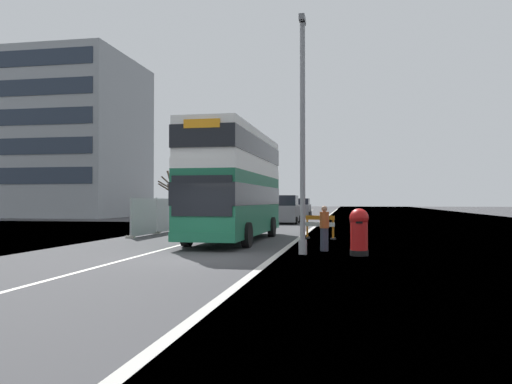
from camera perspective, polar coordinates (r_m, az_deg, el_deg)
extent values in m
cube|color=#38383A|center=(16.36, -6.55, -7.63)|extent=(140.00, 280.00, 0.10)
cube|color=#B2AFA8|center=(15.83, 1.67, -7.69)|extent=(0.24, 196.00, 0.01)
cube|color=silver|center=(17.10, -13.53, -7.17)|extent=(0.16, 168.00, 0.01)
cube|color=#196042|center=(23.26, -2.33, -1.36)|extent=(2.57, 10.48, 2.67)
cube|color=white|center=(23.30, -2.33, 2.41)|extent=(2.57, 10.48, 0.40)
cube|color=white|center=(23.37, -2.33, 4.79)|extent=(2.54, 10.37, 1.54)
cube|color=black|center=(23.26, -2.33, -0.38)|extent=(2.59, 10.58, 0.85)
cube|color=black|center=(23.37, -2.33, 4.79)|extent=(2.58, 10.53, 0.85)
cube|color=black|center=(18.19, -6.14, -0.43)|extent=(2.26, 0.08, 1.47)
cube|color=orange|center=(18.40, -6.12, 7.68)|extent=(1.35, 0.07, 0.32)
cube|color=#196042|center=(23.30, -2.33, -4.21)|extent=(2.59, 10.58, 0.36)
cylinder|color=black|center=(20.52, -7.78, -4.73)|extent=(0.31, 1.00, 1.00)
cylinder|color=black|center=(19.87, -1.04, -4.86)|extent=(0.31, 1.00, 1.00)
cylinder|color=black|center=(26.38, -3.49, -3.89)|extent=(0.31, 1.00, 1.00)
cylinder|color=black|center=(25.87, 1.79, -3.95)|extent=(0.31, 1.00, 1.00)
cylinder|color=gray|center=(17.63, 5.26, 6.04)|extent=(0.18, 0.18, 8.00)
cube|color=slate|center=(18.59, 5.24, 18.75)|extent=(0.20, 0.70, 0.20)
cylinder|color=gray|center=(17.58, 5.28, -6.19)|extent=(0.29, 0.29, 0.50)
cylinder|color=black|center=(17.49, 11.53, -6.72)|extent=(0.62, 0.62, 0.18)
cylinder|color=#B71414|center=(17.44, 11.52, -4.66)|extent=(0.57, 0.57, 1.09)
sphere|color=#B71414|center=(17.41, 11.52, -2.87)|extent=(0.64, 0.64, 0.64)
cube|color=black|center=(17.12, 11.54, -3.38)|extent=(0.22, 0.03, 0.07)
cube|color=orange|center=(24.45, 7.21, -2.88)|extent=(1.41, 0.47, 0.20)
cube|color=white|center=(24.46, 7.22, -3.63)|extent=(1.41, 0.47, 0.20)
cube|color=orange|center=(24.69, 5.79, -4.06)|extent=(0.09, 0.09, 1.03)
cube|color=black|center=(24.72, 5.79, -5.15)|extent=(0.26, 0.46, 0.08)
cube|color=orange|center=(24.27, 8.67, -4.11)|extent=(0.09, 0.09, 1.03)
cube|color=black|center=(24.30, 8.67, -5.22)|extent=(0.26, 0.46, 0.08)
cube|color=#A8AAAD|center=(27.11, -12.47, -2.72)|extent=(0.04, 3.26, 1.91)
cube|color=#A8AAAD|center=(30.27, -9.97, -2.54)|extent=(0.04, 3.26, 1.91)
cube|color=#A8AAAD|center=(33.48, -7.94, -2.39)|extent=(0.04, 3.26, 1.91)
cube|color=#A8AAAD|center=(36.72, -6.27, -2.27)|extent=(0.04, 3.26, 1.91)
cube|color=#A8AAAD|center=(39.99, -4.88, -2.16)|extent=(0.04, 3.26, 1.91)
cube|color=#A8AAAD|center=(43.28, -3.69, -2.07)|extent=(0.04, 3.26, 1.91)
cylinder|color=#939699|center=(25.55, -13.95, -2.83)|extent=(0.06, 0.06, 2.01)
cube|color=gray|center=(25.60, -13.96, -4.94)|extent=(0.44, 0.20, 0.12)
cylinder|color=#939699|center=(28.68, -11.15, -2.63)|extent=(0.06, 0.06, 2.01)
cube|color=gray|center=(28.73, -11.15, -4.51)|extent=(0.44, 0.20, 0.12)
cylinder|color=#939699|center=(31.87, -8.90, -2.46)|extent=(0.06, 0.06, 2.01)
cube|color=gray|center=(31.91, -8.91, -4.16)|extent=(0.44, 0.20, 0.12)
cylinder|color=#939699|center=(35.09, -7.07, -2.33)|extent=(0.06, 0.06, 2.01)
cube|color=gray|center=(35.13, -7.07, -3.87)|extent=(0.44, 0.20, 0.12)
cylinder|color=#939699|center=(38.35, -5.55, -2.21)|extent=(0.06, 0.06, 2.01)
cube|color=gray|center=(38.38, -5.55, -3.62)|extent=(0.44, 0.20, 0.12)
cylinder|color=#939699|center=(41.63, -4.26, -2.11)|extent=(0.06, 0.06, 2.01)
cube|color=gray|center=(41.66, -4.26, -3.41)|extent=(0.44, 0.20, 0.12)
cylinder|color=#939699|center=(44.93, -3.16, -2.03)|extent=(0.06, 0.06, 2.01)
cube|color=gray|center=(44.96, -3.17, -3.23)|extent=(0.44, 0.20, 0.12)
cube|color=slate|center=(40.69, 3.41, -2.42)|extent=(1.89, 4.26, 1.25)
cube|color=black|center=(40.67, 3.41, -0.96)|extent=(1.74, 2.34, 0.82)
cylinder|color=black|center=(41.91, 4.92, -3.07)|extent=(0.20, 0.60, 0.60)
cylinder|color=black|center=(42.14, 2.35, -3.06)|extent=(0.20, 0.60, 0.60)
cylinder|color=black|center=(39.29, 4.55, -3.21)|extent=(0.20, 0.60, 0.60)
cylinder|color=black|center=(39.52, 1.82, -3.20)|extent=(0.20, 0.60, 0.60)
cube|color=gray|center=(50.64, 1.20, -2.18)|extent=(1.80, 4.51, 1.16)
cube|color=black|center=(50.63, 1.20, -1.14)|extent=(1.65, 2.48, 0.67)
cylinder|color=black|center=(51.90, 2.43, -2.66)|extent=(0.20, 0.60, 0.60)
cylinder|color=black|center=(52.18, 0.47, -2.65)|extent=(0.20, 0.60, 0.60)
cylinder|color=black|center=(49.13, 1.98, -2.76)|extent=(0.20, 0.60, 0.60)
cylinder|color=black|center=(49.43, -0.08, -2.75)|extent=(0.20, 0.60, 0.60)
cube|color=slate|center=(57.76, 5.22, -2.00)|extent=(1.73, 4.14, 1.21)
cube|color=black|center=(57.75, 5.21, -1.06)|extent=(1.59, 2.28, 0.68)
cylinder|color=black|center=(58.97, 6.16, -2.45)|extent=(0.20, 0.60, 0.60)
cylinder|color=black|center=(59.13, 4.49, -2.45)|extent=(0.20, 0.60, 0.60)
cylinder|color=black|center=(56.42, 5.97, -2.52)|extent=(0.20, 0.60, 0.60)
cylinder|color=black|center=(56.58, 4.23, -2.52)|extent=(0.20, 0.60, 0.60)
cylinder|color=#4C3D2D|center=(53.14, -9.14, -0.88)|extent=(0.32, 0.32, 3.81)
cylinder|color=#4C3D2D|center=(52.86, -8.42, -0.03)|extent=(1.52, 0.22, 1.24)
cylinder|color=#4C3D2D|center=(53.40, -8.41, -0.05)|extent=(1.26, 1.06, 0.97)
cylinder|color=#4C3D2D|center=(54.04, -8.85, 1.56)|extent=(0.20, 1.87, 1.67)
cylinder|color=#4C3D2D|center=(53.67, -9.56, 1.34)|extent=(1.23, 0.81, 1.90)
cylinder|color=#4C3D2D|center=(53.15, -10.05, 0.67)|extent=(1.69, 0.75, 1.10)
cylinder|color=#4C3D2D|center=(52.44, -9.84, 1.04)|extent=(0.89, 1.94, 1.28)
cylinder|color=#4C3D2D|center=(52.67, -8.91, 0.03)|extent=(0.89, 0.94, 1.11)
cylinder|color=#4C3D2D|center=(59.77, -9.51, -0.92)|extent=(0.43, 0.43, 3.74)
cylinder|color=#4C3D2D|center=(59.55, -8.87, 1.01)|extent=(1.55, 0.22, 1.94)
cylinder|color=#4C3D2D|center=(60.16, -8.81, -0.18)|extent=(1.34, 1.44, 1.21)
cylinder|color=#4C3D2D|center=(60.68, -9.63, 0.37)|extent=(1.08, 1.77, 1.59)
cylinder|color=#4C3D2D|center=(60.20, -9.71, 0.20)|extent=(0.91, 0.84, 1.56)
cylinder|color=#4C3D2D|center=(59.52, -10.20, 0.48)|extent=(1.36, 1.20, 1.06)
cylinder|color=#4C3D2D|center=(59.13, -9.70, 1.49)|extent=(0.28, 1.60, 1.78)
cylinder|color=#4C3D2D|center=(58.99, -9.02, 0.75)|extent=(1.65, 1.35, 1.33)
cylinder|color=#4C3D2D|center=(80.81, -0.05, -0.67)|extent=(0.35, 0.35, 4.49)
cylinder|color=#4C3D2D|center=(80.93, 0.44, 0.90)|extent=(1.43, 0.52, 1.60)
cylinder|color=#4C3D2D|center=(81.59, 0.12, 1.12)|extent=(0.38, 1.66, 1.83)
cylinder|color=#4C3D2D|center=(81.04, -0.57, 0.81)|extent=(1.59, 0.22, 1.11)
cylinder|color=#4C3D2D|center=(80.37, -0.08, -0.05)|extent=(0.22, 1.02, 1.31)
cylinder|color=#2D3342|center=(18.81, 7.70, -5.32)|extent=(0.29, 0.29, 0.84)
cylinder|color=#99471E|center=(18.77, 7.70, -3.14)|extent=(0.34, 0.34, 0.60)
sphere|color=#937056|center=(18.76, 7.70, -1.88)|extent=(0.22, 0.22, 0.22)
cube|color=gray|center=(64.58, -22.91, 5.50)|extent=(21.82, 14.44, 18.03)
cube|color=#232D3D|center=(58.31, -26.85, 1.62)|extent=(20.51, 0.08, 1.68)
cube|color=#232D3D|center=(58.52, -26.83, 4.56)|extent=(20.51, 0.08, 1.68)
cube|color=#232D3D|center=(58.88, -26.81, 7.47)|extent=(20.51, 0.08, 1.68)
cube|color=#232D3D|center=(59.39, -26.79, 10.34)|extent=(20.51, 0.08, 1.68)
cube|color=#232D3D|center=(60.04, -26.76, 13.16)|extent=(20.51, 0.08, 1.68)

